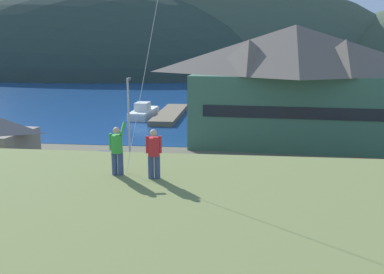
{
  "coord_description": "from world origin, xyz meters",
  "views": [
    {
      "loc": [
        5.14,
        -23.08,
        10.24
      ],
      "look_at": [
        1.57,
        9.0,
        3.09
      ],
      "focal_mm": 39.95,
      "sensor_mm": 36.0,
      "label": 1
    }
  ],
  "objects_px": {
    "moored_boat_wharfside": "(144,112)",
    "person_kite_flyer": "(117,149)",
    "parked_car_back_row_right": "(328,214)",
    "wharf_dock": "(170,114)",
    "parked_car_front_row_red": "(136,194)",
    "parked_car_back_row_left": "(211,169)",
    "parked_car_corner_spot": "(7,195)",
    "parked_car_mid_row_center": "(369,173)",
    "parked_car_mid_row_far": "(107,164)",
    "harbor_lodge": "(294,81)",
    "parking_light_pole": "(129,117)",
    "person_companion": "(154,152)"
  },
  "relations": [
    {
      "from": "moored_boat_wharfside",
      "to": "person_kite_flyer",
      "type": "distance_m",
      "value": 45.02
    },
    {
      "from": "person_kite_flyer",
      "to": "parked_car_back_row_right",
      "type": "bearing_deg",
      "value": 42.01
    },
    {
      "from": "wharf_dock",
      "to": "parked_car_front_row_red",
      "type": "xyz_separation_m",
      "value": [
        3.44,
        -34.46,
        0.71
      ]
    },
    {
      "from": "moored_boat_wharfside",
      "to": "parked_car_back_row_left",
      "type": "distance_m",
      "value": 29.73
    },
    {
      "from": "parked_car_corner_spot",
      "to": "parked_car_mid_row_center",
      "type": "distance_m",
      "value": 24.61
    },
    {
      "from": "parked_car_back_row_right",
      "to": "person_kite_flyer",
      "type": "height_order",
      "value": "person_kite_flyer"
    },
    {
      "from": "parked_car_corner_spot",
      "to": "parked_car_mid_row_far",
      "type": "bearing_deg",
      "value": 60.99
    },
    {
      "from": "parked_car_back_row_right",
      "to": "person_kite_flyer",
      "type": "relative_size",
      "value": 2.29
    },
    {
      "from": "harbor_lodge",
      "to": "parked_car_back_row_right",
      "type": "xyz_separation_m",
      "value": [
        -0.47,
        -22.0,
        -5.36
      ]
    },
    {
      "from": "person_kite_flyer",
      "to": "parked_car_front_row_red",
      "type": "bearing_deg",
      "value": 100.85
    },
    {
      "from": "parked_car_back_row_right",
      "to": "parked_car_mid_row_center",
      "type": "relative_size",
      "value": 0.99
    },
    {
      "from": "parked_car_back_row_left",
      "to": "parked_car_mid_row_far",
      "type": "bearing_deg",
      "value": 177.9
    },
    {
      "from": "parked_car_back_row_left",
      "to": "parking_light_pole",
      "type": "height_order",
      "value": "parking_light_pole"
    },
    {
      "from": "parked_car_front_row_red",
      "to": "person_companion",
      "type": "xyz_separation_m",
      "value": [
        3.33,
        -10.46,
        5.48
      ]
    },
    {
      "from": "parked_car_mid_row_far",
      "to": "person_companion",
      "type": "distance_m",
      "value": 19.03
    },
    {
      "from": "parked_car_mid_row_far",
      "to": "person_companion",
      "type": "bearing_deg",
      "value": -66.99
    },
    {
      "from": "moored_boat_wharfside",
      "to": "parked_car_front_row_red",
      "type": "height_order",
      "value": "moored_boat_wharfside"
    },
    {
      "from": "parked_car_front_row_red",
      "to": "person_companion",
      "type": "relative_size",
      "value": 2.44
    },
    {
      "from": "harbor_lodge",
      "to": "parking_light_pole",
      "type": "height_order",
      "value": "harbor_lodge"
    },
    {
      "from": "parked_car_corner_spot",
      "to": "parking_light_pole",
      "type": "bearing_deg",
      "value": 63.28
    },
    {
      "from": "parked_car_mid_row_center",
      "to": "person_kite_flyer",
      "type": "relative_size",
      "value": 2.32
    },
    {
      "from": "wharf_dock",
      "to": "parked_car_back_row_right",
      "type": "relative_size",
      "value": 3.67
    },
    {
      "from": "person_companion",
      "to": "moored_boat_wharfside",
      "type": "bearing_deg",
      "value": 103.3
    },
    {
      "from": "parked_car_mid_row_center",
      "to": "parked_car_front_row_red",
      "type": "bearing_deg",
      "value": -158.22
    },
    {
      "from": "parked_car_back_row_left",
      "to": "person_companion",
      "type": "xyz_separation_m",
      "value": [
        -0.92,
        -16.48,
        5.48
      ]
    },
    {
      "from": "harbor_lodge",
      "to": "person_companion",
      "type": "relative_size",
      "value": 12.68
    },
    {
      "from": "parked_car_back_row_right",
      "to": "parked_car_mid_row_center",
      "type": "xyz_separation_m",
      "value": [
        4.44,
        8.13,
        0.0
      ]
    },
    {
      "from": "parked_car_back_row_left",
      "to": "person_kite_flyer",
      "type": "distance_m",
      "value": 17.29
    },
    {
      "from": "person_kite_flyer",
      "to": "harbor_lodge",
      "type": "bearing_deg",
      "value": 72.22
    },
    {
      "from": "parked_car_front_row_red",
      "to": "parked_car_back_row_right",
      "type": "bearing_deg",
      "value": -9.45
    },
    {
      "from": "parked_car_front_row_red",
      "to": "person_companion",
      "type": "height_order",
      "value": "person_companion"
    },
    {
      "from": "parked_car_back_row_right",
      "to": "person_companion",
      "type": "bearing_deg",
      "value": -132.55
    },
    {
      "from": "parked_car_back_row_left",
      "to": "parked_car_corner_spot",
      "type": "bearing_deg",
      "value": -149.87
    },
    {
      "from": "parked_car_mid_row_far",
      "to": "parking_light_pole",
      "type": "distance_m",
      "value": 4.46
    },
    {
      "from": "parked_car_mid_row_far",
      "to": "parked_car_corner_spot",
      "type": "relative_size",
      "value": 0.98
    },
    {
      "from": "parked_car_back_row_left",
      "to": "person_kite_flyer",
      "type": "relative_size",
      "value": 2.31
    },
    {
      "from": "harbor_lodge",
      "to": "parked_car_back_row_right",
      "type": "relative_size",
      "value": 5.18
    },
    {
      "from": "harbor_lodge",
      "to": "person_companion",
      "type": "height_order",
      "value": "harbor_lodge"
    },
    {
      "from": "harbor_lodge",
      "to": "parked_car_corner_spot",
      "type": "bearing_deg",
      "value": -132.75
    },
    {
      "from": "parked_car_front_row_red",
      "to": "parked_car_mid_row_far",
      "type": "bearing_deg",
      "value": 120.98
    },
    {
      "from": "parked_car_mid_row_far",
      "to": "person_kite_flyer",
      "type": "xyz_separation_m",
      "value": [
        5.75,
        -16.52,
        5.5
      ]
    },
    {
      "from": "parked_car_mid_row_far",
      "to": "parking_light_pole",
      "type": "xyz_separation_m",
      "value": [
        1.06,
        2.86,
        3.25
      ]
    },
    {
      "from": "parked_car_mid_row_far",
      "to": "parked_car_back_row_right",
      "type": "distance_m",
      "value": 17.1
    },
    {
      "from": "harbor_lodge",
      "to": "parked_car_mid_row_center",
      "type": "relative_size",
      "value": 5.12
    },
    {
      "from": "person_companion",
      "to": "harbor_lodge",
      "type": "bearing_deg",
      "value": 74.72
    },
    {
      "from": "parked_car_back_row_left",
      "to": "parked_car_mid_row_far",
      "type": "height_order",
      "value": "same"
    },
    {
      "from": "moored_boat_wharfside",
      "to": "parked_car_back_row_right",
      "type": "xyz_separation_m",
      "value": [
        18.28,
        -35.38,
        0.34
      ]
    },
    {
      "from": "parked_car_corner_spot",
      "to": "parking_light_pole",
      "type": "height_order",
      "value": "parking_light_pole"
    },
    {
      "from": "parked_car_mid_row_center",
      "to": "person_companion",
      "type": "relative_size",
      "value": 2.48
    },
    {
      "from": "harbor_lodge",
      "to": "person_companion",
      "type": "bearing_deg",
      "value": -105.28
    }
  ]
}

